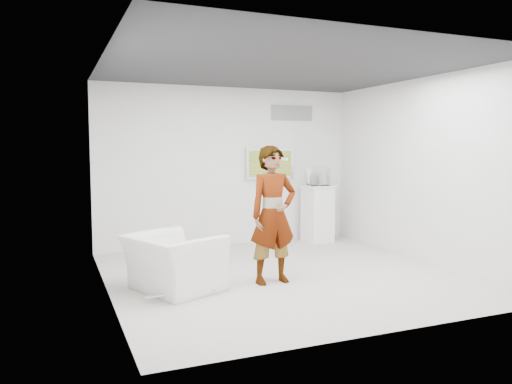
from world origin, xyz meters
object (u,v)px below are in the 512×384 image
floor_uplight (332,231)px  person (273,215)px  armchair (174,263)px  pedestal (318,214)px  tv (270,164)px

floor_uplight → person: bearing=-133.5°
person → floor_uplight: bearing=42.4°
armchair → pedestal: size_ratio=1.01×
pedestal → armchair: bearing=-146.4°
armchair → pedestal: (3.42, 2.28, 0.19)m
tv → floor_uplight: (1.36, -0.10, -1.41)m
armchair → floor_uplight: armchair is taller
person → tv: bearing=62.8°
tv → armchair: bearing=-134.0°
person → armchair: 1.48m
pedestal → floor_uplight: pedestal is taller
armchair → pedestal: bearing=-79.6°
person → armchair: size_ratio=1.67×
tv → armchair: (-2.54, -2.63, -1.18)m
person → floor_uplight: 3.78m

